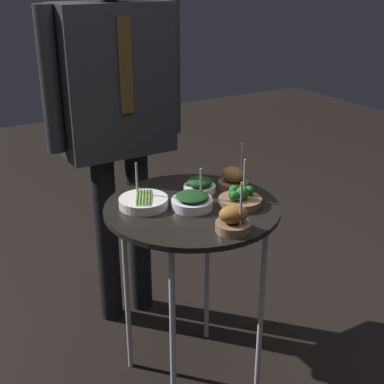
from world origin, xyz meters
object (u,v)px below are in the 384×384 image
Objects in this scene: bowl_asparagus_near_rim at (143,202)px; bowl_spinach_front_center at (200,185)px; bowl_broccoli_mid_left at (240,199)px; bowl_roast_front_left at (233,220)px; waiter_figure at (116,99)px; serving_cart at (192,223)px; bowl_spinach_back_right at (192,201)px; bowl_roast_mid_right at (233,179)px.

bowl_asparagus_near_rim is 0.23m from bowl_spinach_front_center.
bowl_roast_front_left reaches higher than bowl_broccoli_mid_left.
waiter_figure reaches higher than bowl_roast_front_left.
bowl_broccoli_mid_left reaches higher than serving_cart.
bowl_spinach_front_center reaches higher than serving_cart.
serving_cart is 5.27× the size of bowl_spinach_back_right.
bowl_spinach_back_right is 0.16m from bowl_broccoli_mid_left.
bowl_broccoli_mid_left is at bearing -74.09° from waiter_figure.
bowl_asparagus_near_rim is 0.34m from bowl_roast_front_left.
bowl_spinach_back_right is at bearing -160.41° from bowl_roast_mid_right.
bowl_asparagus_near_rim reaches higher than serving_cart.
bowl_roast_front_left is (0.02, -0.21, 0.01)m from bowl_spinach_back_right.
serving_cart is 0.19m from bowl_broccoli_mid_left.
waiter_figure is at bearing 93.51° from serving_cart.
bowl_roast_mid_right is 0.58m from waiter_figure.
bowl_asparagus_near_rim is 1.19× the size of bowl_spinach_back_right.
bowl_roast_front_left is at bearing -86.65° from waiter_figure.
bowl_broccoli_mid_left is at bearing -22.88° from bowl_spinach_back_right.
bowl_roast_front_left reaches higher than serving_cart.
bowl_roast_front_left is 0.98× the size of bowl_roast_mid_right.
bowl_broccoli_mid_left is 0.20m from bowl_roast_front_left.
waiter_figure is (-0.03, 0.54, 0.33)m from serving_cart.
bowl_roast_mid_right is (0.07, 0.14, 0.01)m from bowl_broccoli_mid_left.
bowl_roast_mid_right is 0.11× the size of waiter_figure.
bowl_asparagus_near_rim is at bearing 145.25° from bowl_spinach_back_right.
bowl_spinach_back_right is at bearing -131.56° from bowl_spinach_front_center.
waiter_figure is at bearing 105.91° from bowl_broccoli_mid_left.
waiter_figure reaches higher than serving_cart.
bowl_asparagus_near_rim is 0.97× the size of bowl_roast_mid_right.
bowl_spinach_back_right is at bearing 95.51° from bowl_roast_front_left.
bowl_broccoli_mid_left is at bearing -28.83° from bowl_asparagus_near_rim.
bowl_asparagus_near_rim is 0.98× the size of bowl_roast_front_left.
bowl_roast_front_left is at bearing -124.98° from bowl_roast_mid_right.
bowl_roast_mid_right reaches higher than bowl_spinach_back_right.
serving_cart is at bearing 150.87° from bowl_broccoli_mid_left.
bowl_broccoli_mid_left is 0.10× the size of waiter_figure.
bowl_spinach_front_center is (0.10, 0.11, -0.00)m from bowl_spinach_back_right.
bowl_roast_mid_right is at bearing 19.59° from bowl_spinach_back_right.
waiter_figure is (-0.02, 0.55, 0.24)m from bowl_spinach_back_right.
serving_cart is at bearing -28.53° from bowl_asparagus_near_rim.
bowl_spinach_back_right is 0.09× the size of waiter_figure.
bowl_roast_front_left is 0.80m from waiter_figure.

